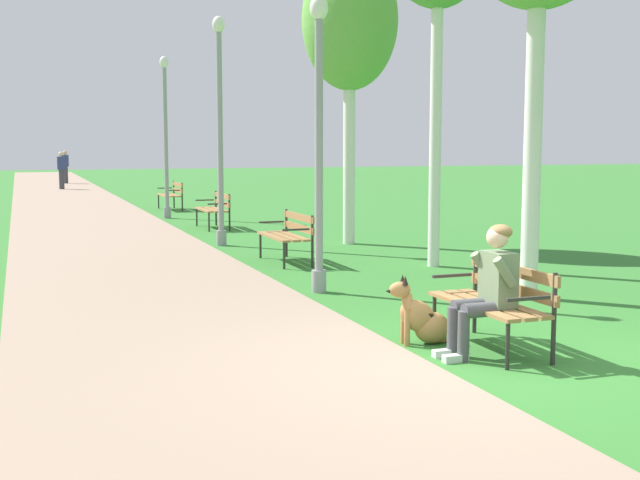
{
  "coord_description": "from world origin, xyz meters",
  "views": [
    {
      "loc": [
        -3.82,
        -6.3,
        2.0
      ],
      "look_at": [
        -0.6,
        2.56,
        0.9
      ],
      "focal_mm": 46.49,
      "sensor_mm": 36.0,
      "label": 1
    }
  ],
  "objects_px": {
    "person_seated_on_near_bench": "(488,285)",
    "pedestrian_distant": "(61,171)",
    "park_bench_furthest": "(172,193)",
    "lamp_post_mid": "(220,129)",
    "park_bench_far": "(215,207)",
    "dog_shepherd": "(422,319)",
    "park_bench_mid": "(289,232)",
    "park_bench_near": "(496,298)",
    "pedestrian_further_distant": "(65,167)",
    "lamp_post_near": "(319,141)",
    "lamp_post_far": "(166,135)",
    "birch_tree_fourth": "(350,23)"
  },
  "relations": [
    {
      "from": "person_seated_on_near_bench",
      "to": "pedestrian_distant",
      "type": "bearing_deg",
      "value": 94.38
    },
    {
      "from": "person_seated_on_near_bench",
      "to": "lamp_post_near",
      "type": "height_order",
      "value": "lamp_post_near"
    },
    {
      "from": "park_bench_mid",
      "to": "birch_tree_fourth",
      "type": "xyz_separation_m",
      "value": [
        1.95,
        2.12,
        3.83
      ]
    },
    {
      "from": "park_bench_near",
      "to": "park_bench_mid",
      "type": "xyz_separation_m",
      "value": [
        -0.07,
        6.35,
        0.0
      ]
    },
    {
      "from": "lamp_post_mid",
      "to": "person_seated_on_near_bench",
      "type": "bearing_deg",
      "value": -87.56
    },
    {
      "from": "park_bench_far",
      "to": "lamp_post_far",
      "type": "distance_m",
      "value": 3.56
    },
    {
      "from": "park_bench_near",
      "to": "park_bench_mid",
      "type": "height_order",
      "value": "same"
    },
    {
      "from": "park_bench_mid",
      "to": "park_bench_furthest",
      "type": "distance_m",
      "value": 11.85
    },
    {
      "from": "park_bench_furthest",
      "to": "lamp_post_near",
      "type": "height_order",
      "value": "lamp_post_near"
    },
    {
      "from": "lamp_post_mid",
      "to": "lamp_post_far",
      "type": "relative_size",
      "value": 1.03
    },
    {
      "from": "park_bench_furthest",
      "to": "lamp_post_mid",
      "type": "bearing_deg",
      "value": -93.92
    },
    {
      "from": "dog_shepherd",
      "to": "birch_tree_fourth",
      "type": "distance_m",
      "value": 9.34
    },
    {
      "from": "park_bench_near",
      "to": "lamp_post_near",
      "type": "xyz_separation_m",
      "value": [
        -0.55,
        3.53,
        1.52
      ]
    },
    {
      "from": "dog_shepherd",
      "to": "pedestrian_distant",
      "type": "height_order",
      "value": "pedestrian_distant"
    },
    {
      "from": "person_seated_on_near_bench",
      "to": "dog_shepherd",
      "type": "height_order",
      "value": "person_seated_on_near_bench"
    },
    {
      "from": "park_bench_furthest",
      "to": "dog_shepherd",
      "type": "height_order",
      "value": "park_bench_furthest"
    },
    {
      "from": "park_bench_near",
      "to": "lamp_post_far",
      "type": "height_order",
      "value": "lamp_post_far"
    },
    {
      "from": "lamp_post_near",
      "to": "pedestrian_further_distant",
      "type": "distance_m",
      "value": 32.55
    },
    {
      "from": "person_seated_on_near_bench",
      "to": "lamp_post_mid",
      "type": "relative_size",
      "value": 0.28
    },
    {
      "from": "park_bench_mid",
      "to": "dog_shepherd",
      "type": "xyz_separation_m",
      "value": [
        -0.5,
        -5.92,
        -0.25
      ]
    },
    {
      "from": "lamp_post_near",
      "to": "lamp_post_mid",
      "type": "height_order",
      "value": "lamp_post_mid"
    },
    {
      "from": "park_bench_furthest",
      "to": "lamp_post_far",
      "type": "xyz_separation_m",
      "value": [
        -0.62,
        -2.79,
        1.71
      ]
    },
    {
      "from": "person_seated_on_near_bench",
      "to": "park_bench_furthest",
      "type": "bearing_deg",
      "value": 89.27
    },
    {
      "from": "park_bench_mid",
      "to": "dog_shepherd",
      "type": "distance_m",
      "value": 5.94
    },
    {
      "from": "birch_tree_fourth",
      "to": "park_bench_far",
      "type": "bearing_deg",
      "value": 115.51
    },
    {
      "from": "lamp_post_mid",
      "to": "pedestrian_further_distant",
      "type": "distance_m",
      "value": 27.06
    },
    {
      "from": "park_bench_furthest",
      "to": "pedestrian_distant",
      "type": "xyz_separation_m",
      "value": [
        -2.6,
        12.46,
        0.33
      ]
    },
    {
      "from": "park_bench_near",
      "to": "pedestrian_further_distant",
      "type": "relative_size",
      "value": 0.91
    },
    {
      "from": "park_bench_near",
      "to": "lamp_post_mid",
      "type": "xyz_separation_m",
      "value": [
        -0.6,
        9.04,
        1.78
      ]
    },
    {
      "from": "park_bench_furthest",
      "to": "lamp_post_mid",
      "type": "distance_m",
      "value": 9.36
    },
    {
      "from": "park_bench_near",
      "to": "park_bench_far",
      "type": "xyz_separation_m",
      "value": [
        0.02,
        12.35,
        0.0
      ]
    },
    {
      "from": "lamp_post_near",
      "to": "pedestrian_distant",
      "type": "relative_size",
      "value": 2.37
    },
    {
      "from": "park_bench_furthest",
      "to": "pedestrian_further_distant",
      "type": "bearing_deg",
      "value": 96.88
    },
    {
      "from": "park_bench_furthest",
      "to": "lamp_post_mid",
      "type": "height_order",
      "value": "lamp_post_mid"
    },
    {
      "from": "person_seated_on_near_bench",
      "to": "lamp_post_far",
      "type": "distance_m",
      "value": 15.69
    },
    {
      "from": "park_bench_far",
      "to": "lamp_post_near",
      "type": "bearing_deg",
      "value": -93.73
    },
    {
      "from": "person_seated_on_near_bench",
      "to": "pedestrian_further_distant",
      "type": "bearing_deg",
      "value": 93.03
    },
    {
      "from": "park_bench_mid",
      "to": "pedestrian_further_distant",
      "type": "bearing_deg",
      "value": 93.95
    },
    {
      "from": "park_bench_mid",
      "to": "park_bench_furthest",
      "type": "bearing_deg",
      "value": 89.51
    },
    {
      "from": "park_bench_far",
      "to": "park_bench_furthest",
      "type": "relative_size",
      "value": 1.0
    },
    {
      "from": "lamp_post_mid",
      "to": "birch_tree_fourth",
      "type": "relative_size",
      "value": 0.77
    },
    {
      "from": "lamp_post_far",
      "to": "park_bench_near",
      "type": "bearing_deg",
      "value": -87.81
    },
    {
      "from": "park_bench_near",
      "to": "pedestrian_further_distant",
      "type": "distance_m",
      "value": 36.08
    },
    {
      "from": "dog_shepherd",
      "to": "lamp_post_near",
      "type": "relative_size",
      "value": 0.21
    },
    {
      "from": "park_bench_far",
      "to": "lamp_post_far",
      "type": "bearing_deg",
      "value": 101.35
    },
    {
      "from": "dog_shepherd",
      "to": "pedestrian_further_distant",
      "type": "height_order",
      "value": "pedestrian_further_distant"
    },
    {
      "from": "lamp_post_near",
      "to": "pedestrian_distant",
      "type": "distance_m",
      "value": 27.24
    },
    {
      "from": "park_bench_mid",
      "to": "person_seated_on_near_bench",
      "type": "relative_size",
      "value": 1.2
    },
    {
      "from": "birch_tree_fourth",
      "to": "pedestrian_distant",
      "type": "relative_size",
      "value": 3.49
    },
    {
      "from": "park_bench_near",
      "to": "lamp_post_mid",
      "type": "height_order",
      "value": "lamp_post_mid"
    }
  ]
}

